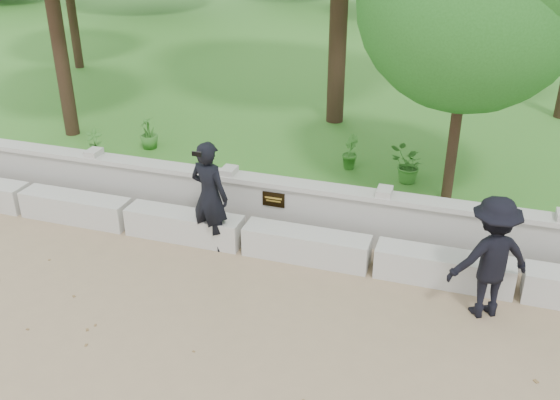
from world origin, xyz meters
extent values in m
plane|color=#8B7455|center=(0.00, 0.00, 0.00)|extent=(80.00, 80.00, 0.00)
cube|color=#417324|center=(0.00, 14.00, 0.12)|extent=(40.00, 22.00, 0.25)
cube|color=#AAA8A0|center=(-3.00, 1.90, 0.23)|extent=(1.90, 0.45, 0.45)
cube|color=#AAA8A0|center=(-1.00, 1.90, 0.23)|extent=(1.90, 0.45, 0.45)
cube|color=#AAA8A0|center=(1.00, 1.90, 0.23)|extent=(1.90, 0.45, 0.45)
cube|color=#AAA8A0|center=(3.00, 1.90, 0.23)|extent=(1.90, 0.45, 0.45)
cube|color=#A09D97|center=(0.00, 2.60, 0.41)|extent=(12.50, 0.25, 0.82)
cube|color=#AAA8A0|center=(0.00, 2.60, 0.86)|extent=(12.50, 0.35, 0.08)
cube|color=black|center=(0.30, 2.46, 0.62)|extent=(0.36, 0.02, 0.24)
imported|color=black|center=(-0.49, 1.80, 0.87)|extent=(0.72, 0.56, 1.74)
cube|color=black|center=(-0.49, 1.45, 1.68)|extent=(0.14, 0.05, 0.07)
imported|color=black|center=(3.56, 1.33, 0.83)|extent=(1.24, 1.06, 1.66)
cylinder|color=#382619|center=(-8.32, 9.86, 2.15)|extent=(0.26, 0.26, 3.80)
cylinder|color=#382619|center=(-5.12, 4.89, 2.45)|extent=(0.30, 0.30, 4.40)
cylinder|color=#382619|center=(2.85, 4.10, 1.57)|extent=(0.18, 0.18, 2.63)
imported|color=#336C25|center=(-3.84, 3.84, 0.55)|extent=(0.37, 0.31, 0.60)
imported|color=#336C25|center=(0.98, 4.92, 0.57)|extent=(0.37, 0.42, 0.65)
imported|color=#336C25|center=(2.11, 4.58, 0.58)|extent=(0.79, 0.78, 0.67)
imported|color=#336C25|center=(-3.11, 4.65, 0.59)|extent=(0.45, 0.48, 0.68)
camera|label=1|loc=(3.12, -5.85, 4.95)|focal=40.00mm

